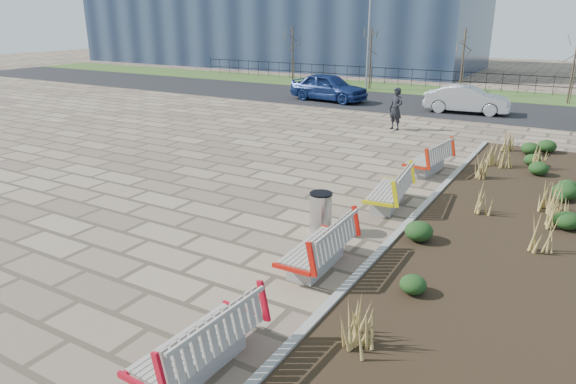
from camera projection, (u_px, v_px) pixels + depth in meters
The scene contains 19 objects.
ground at pixel (149, 263), 10.39m from camera, with size 120.00×120.00×0.00m, color #84725A.
planting_bed at pixel (517, 238), 11.43m from camera, with size 4.50×18.00×0.10m, color black.
planting_curb at pixel (415, 217), 12.55m from camera, with size 0.16×18.00×0.15m, color gray.
grass_verge_far at pixel (464, 93), 33.17m from camera, with size 80.00×5.00×0.04m, color #33511E.
road at pixel (440, 106), 28.29m from camera, with size 80.00×7.00×0.02m, color black.
bench_a at pixel (197, 339), 7.12m from camera, with size 0.90×2.10×1.00m, color red, non-canonical shape.
bench_b at pixel (316, 245), 10.05m from camera, with size 0.90×2.10×1.00m, color red, non-canonical shape.
bench_c at pixel (388, 188), 13.31m from camera, with size 0.90×2.10×1.00m, color yellow, non-canonical shape.
bench_d at pixel (428, 157), 16.26m from camera, with size 0.90×2.10×1.00m, color #B9220C, non-canonical shape.
litter_bin at pixel (321, 213), 11.73m from camera, with size 0.50×0.50×0.94m, color #B2B2B7.
pedestrian at pixel (396, 109), 22.28m from camera, with size 0.67×0.44×1.83m, color black.
car_blue at pixel (329, 87), 29.85m from camera, with size 1.86×4.62×1.57m, color navy.
car_silver at pixel (467, 99), 26.13m from camera, with size 1.46×4.19×1.38m, color #9B9DA2.
tree_a at pixel (293, 55), 37.07m from camera, with size 1.40×1.40×4.00m, color #4C3D2D, non-canonical shape.
tree_b at pixel (370, 59), 34.18m from camera, with size 1.40×1.40×4.00m, color #4C3D2D, non-canonical shape.
tree_c at pixel (462, 63), 31.30m from camera, with size 1.40×1.40×4.00m, color #4C3D2D, non-canonical shape.
tree_d at pixel (573, 67), 28.41m from camera, with size 1.40×1.40×4.00m, color #4C3D2D, non-canonical shape.
lamp_west at pixel (368, 43), 33.45m from camera, with size 0.24×0.60×6.00m, color gray, non-canonical shape.
railing_fence at pixel (470, 81), 34.19m from camera, with size 44.00×0.10×1.20m, color black, non-canonical shape.
Camera 1 is at (7.18, -6.62, 4.75)m, focal length 32.00 mm.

